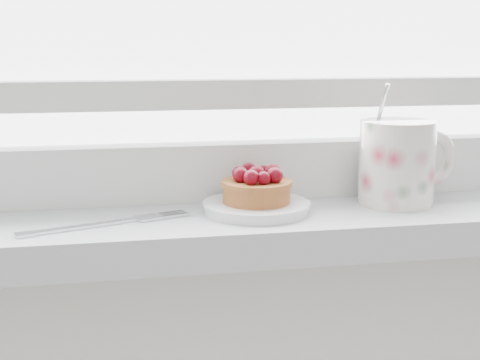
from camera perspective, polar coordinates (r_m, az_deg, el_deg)
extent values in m
cube|color=silver|center=(0.79, 1.30, -3.94)|extent=(1.60, 0.20, 0.04)
cube|color=silver|center=(0.84, 0.30, 0.92)|extent=(1.30, 0.05, 0.07)
cube|color=silver|center=(0.83, 0.31, 7.39)|extent=(1.30, 0.04, 0.04)
cylinder|color=white|center=(0.77, 1.42, -2.33)|extent=(0.12, 0.12, 0.01)
cylinder|color=brown|center=(0.76, 1.42, -0.98)|extent=(0.08, 0.08, 0.03)
cylinder|color=brown|center=(0.76, 1.43, -0.27)|extent=(0.08, 0.08, 0.01)
sphere|color=#45040D|center=(0.76, 1.43, 0.54)|extent=(0.02, 0.02, 0.02)
sphere|color=#45040D|center=(0.77, 2.81, 0.69)|extent=(0.02, 0.02, 0.02)
sphere|color=#45040D|center=(0.78, 2.05, 0.72)|extent=(0.02, 0.02, 0.02)
sphere|color=#45040D|center=(0.78, 0.74, 0.83)|extent=(0.02, 0.02, 0.02)
sphere|color=#45040D|center=(0.77, -0.04, 0.59)|extent=(0.02, 0.02, 0.02)
sphere|color=#45040D|center=(0.75, 0.07, 0.42)|extent=(0.02, 0.02, 0.02)
sphere|color=#45040D|center=(0.74, 0.97, 0.20)|extent=(0.02, 0.02, 0.02)
sphere|color=#45040D|center=(0.74, 2.02, 0.15)|extent=(0.02, 0.02, 0.02)
sphere|color=#45040D|center=(0.75, 2.98, 0.39)|extent=(0.02, 0.02, 0.02)
cylinder|color=silver|center=(0.82, 13.22, 1.44)|extent=(0.10, 0.10, 0.10)
cylinder|color=black|center=(0.81, 13.37, 4.64)|extent=(0.08, 0.08, 0.01)
torus|color=silver|center=(0.85, 15.99, 1.76)|extent=(0.07, 0.02, 0.07)
cylinder|color=silver|center=(0.82, 11.94, 5.96)|extent=(0.01, 0.03, 0.06)
cube|color=silver|center=(0.72, -14.09, -3.99)|extent=(0.10, 0.04, 0.00)
cube|color=silver|center=(0.71, -17.91, -4.45)|extent=(0.02, 0.02, 0.00)
cube|color=silver|center=(0.74, -9.48, -3.40)|extent=(0.02, 0.01, 0.00)
cube|color=silver|center=(0.75, -7.79, -3.18)|extent=(0.04, 0.03, 0.00)
cube|color=silver|center=(0.75, -5.44, -3.07)|extent=(0.03, 0.01, 0.00)
cube|color=silver|center=(0.75, -5.64, -2.96)|extent=(0.03, 0.01, 0.00)
cube|color=silver|center=(0.76, -5.84, -2.86)|extent=(0.03, 0.01, 0.00)
cube|color=silver|center=(0.77, -6.03, -2.75)|extent=(0.03, 0.01, 0.00)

